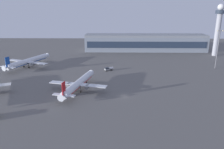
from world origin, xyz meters
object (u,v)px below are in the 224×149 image
(airplane_terminal_side, at_px, (78,84))
(airplane_mid_apron, at_px, (28,61))
(fuel_truck, at_px, (109,69))
(apron_light_west, at_px, (218,47))
(control_tower, at_px, (218,27))

(airplane_terminal_side, bearing_deg, airplane_mid_apron, 147.14)
(fuel_truck, distance_m, apron_light_west, 79.33)
(control_tower, bearing_deg, apron_light_west, -112.32)
(airplane_mid_apron, bearing_deg, fuel_truck, 14.26)
(control_tower, distance_m, fuel_truck, 111.28)
(airplane_terminal_side, relative_size, apron_light_west, 1.46)
(control_tower, distance_m, airplane_mid_apron, 163.32)
(airplane_mid_apron, relative_size, apron_light_west, 1.52)
(fuel_truck, bearing_deg, control_tower, -90.72)
(apron_light_west, bearing_deg, fuel_truck, -174.92)
(airplane_terminal_side, distance_m, airplane_mid_apron, 65.71)
(control_tower, bearing_deg, airplane_terminal_side, -140.88)
(control_tower, distance_m, apron_light_west, 48.73)
(fuel_truck, bearing_deg, apron_light_west, -113.65)
(airplane_terminal_side, height_order, airplane_mid_apron, airplane_mid_apron)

